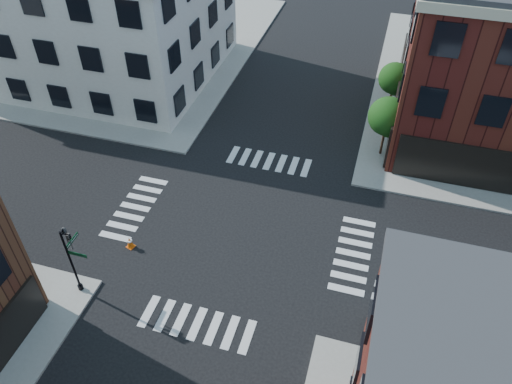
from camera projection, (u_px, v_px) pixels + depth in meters
The scene contains 8 objects.
ground at pixel (239, 229), 30.56m from camera, with size 120.00×120.00×0.00m, color black.
sidewalk_nw at pixel (104, 41), 49.92m from camera, with size 30.00×30.00×0.15m, color gray.
building_nw at pixel (82, 8), 42.30m from camera, with size 22.00×16.00×11.00m, color silver.
tree_near at pixel (388, 118), 33.98m from camera, with size 2.69×2.69×4.49m.
tree_far at pixel (395, 80), 38.45m from camera, with size 2.43×2.43×4.07m.
signal_pole at pixel (71, 254), 25.30m from camera, with size 1.29×1.24×4.60m.
box_truck at pixel (470, 334), 23.01m from camera, with size 8.04×3.02×3.57m.
traffic_cone at pixel (130, 242), 29.23m from camera, with size 0.54×0.54×0.80m.
Camera 1 is at (7.00, -20.05, 22.11)m, focal length 35.00 mm.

